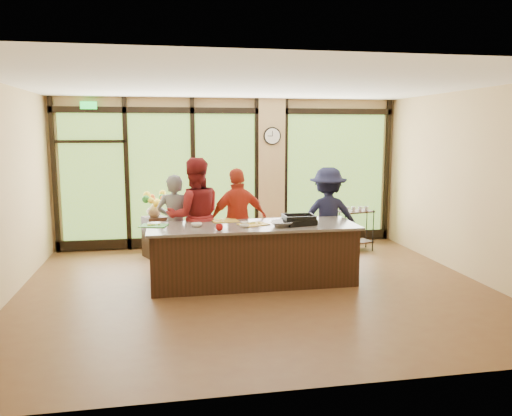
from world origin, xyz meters
name	(u,v)px	position (x,y,z in m)	size (l,w,h in m)	color
floor	(256,288)	(0.00, 0.00, 0.00)	(7.00, 7.00, 0.00)	brown
ceiling	(256,84)	(0.00, 0.00, 3.00)	(7.00, 7.00, 0.00)	white
back_wall	(230,173)	(0.00, 3.00, 1.50)	(7.00, 7.00, 0.00)	tan
right_wall	(473,185)	(3.50, 0.00, 1.50)	(6.00, 6.00, 0.00)	tan
window_wall	(238,178)	(0.16, 2.95, 1.39)	(6.90, 0.12, 3.00)	tan
island_base	(253,255)	(0.00, 0.30, 0.44)	(3.10, 1.00, 0.88)	black
countertop	(253,226)	(0.00, 0.30, 0.90)	(3.20, 1.10, 0.04)	#70675C
wall_clock	(272,136)	(0.85, 2.87, 2.25)	(0.36, 0.04, 0.36)	black
cook_left	(175,224)	(-1.17, 1.15, 0.82)	(0.60, 0.39, 1.65)	slate
cook_midleft	(195,216)	(-0.85, 0.99, 0.96)	(0.93, 0.73, 1.92)	maroon
cook_midright	(238,220)	(-0.13, 0.98, 0.87)	(1.02, 0.43, 1.74)	#B2301B
cook_right	(327,217)	(1.45, 1.06, 0.87)	(1.12, 0.64, 1.73)	#161832
roasting_pan	(299,222)	(0.70, 0.19, 0.96)	(0.47, 0.36, 0.08)	black
mixing_bowl	(282,224)	(0.40, 0.08, 0.96)	(0.34, 0.34, 0.08)	silver
cutting_board_left	(154,226)	(-1.50, 0.47, 0.93)	(0.40, 0.30, 0.01)	green
cutting_board_center	(225,221)	(-0.38, 0.69, 0.93)	(0.40, 0.30, 0.01)	gold
cutting_board_right	(253,224)	(0.01, 0.31, 0.93)	(0.42, 0.32, 0.01)	gold
prep_bowl_near	(197,225)	(-0.86, 0.30, 0.95)	(0.17, 0.17, 0.05)	white
prep_bowl_mid	(245,226)	(-0.16, 0.11, 0.94)	(0.14, 0.14, 0.04)	white
prep_bowl_far	(245,223)	(-0.11, 0.40, 0.94)	(0.13, 0.13, 0.03)	white
red_ramekin	(219,227)	(-0.55, -0.04, 0.96)	(0.11, 0.11, 0.09)	#B41212
flower_stand	(155,237)	(-1.53, 2.27, 0.38)	(0.38, 0.38, 0.76)	black
flower_vase	(154,209)	(-1.53, 2.27, 0.91)	(0.27, 0.27, 0.28)	#967751
bar_cart	(356,224)	(2.39, 2.09, 0.52)	(0.71, 0.51, 0.88)	black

